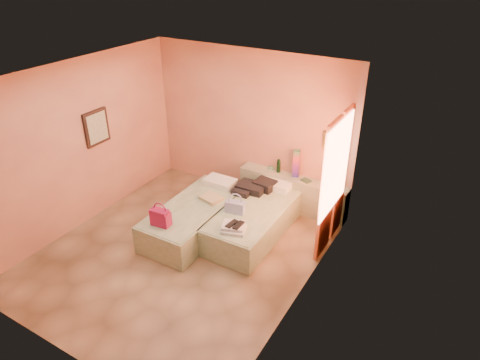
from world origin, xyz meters
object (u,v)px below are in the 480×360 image
Objects in this scene: green_book at (306,180)px; towel_stack at (234,228)px; headboard_ledge at (292,193)px; water_bottle at (279,166)px; flower_vase at (337,182)px; magenta_handbag at (161,217)px; bed_right at (254,221)px; blue_handbag at (235,207)px; bed_left at (195,218)px.

green_book is 0.48× the size of towel_stack.
towel_stack is (-0.43, -1.76, -0.11)m from green_book.
water_bottle is (-0.33, 0.05, 0.45)m from headboard_ledge.
flower_vase is (0.80, 0.02, 0.45)m from headboard_ledge.
magenta_handbag reaches higher than headboard_ledge.
headboard_ledge is 1.08m from bed_right.
flower_vase is at bearing 45.93° from bed_right.
green_book is 0.53× the size of blue_handbag.
bed_left is 7.98× the size of flower_vase.
flower_vase is 0.72× the size of towel_stack.
bed_right is at bearing -84.73° from water_bottle.
flower_vase is 3.02m from magenta_handbag.
magenta_handbag is (-0.11, -0.72, 0.39)m from bed_left.
magenta_handbag is at bearing -157.81° from towel_stack.
water_bottle reaches higher than towel_stack.
flower_vase is at bearing 24.37° from green_book.
bed_right is 6.42× the size of blue_handbag.
bed_left is at bearing -117.62° from water_bottle.
bed_right is (0.91, 0.43, 0.00)m from bed_left.
water_bottle is 0.80× the size of blue_handbag.
flower_vase reaches higher than green_book.
flower_vase reaches higher than bed_right.
magenta_handbag is at bearing -99.11° from bed_left.
headboard_ledge is 5.86× the size of towel_stack.
green_book is at bearing 46.16° from bed_left.
green_book is 1.47m from blue_handbag.
headboard_ledge is 0.91m from flower_vase.
towel_stack is (1.06, 0.43, -0.09)m from magenta_handbag.
headboard_ledge is 1.42m from blue_handbag.
headboard_ledge is 8.18× the size of flower_vase.
bed_left is 0.83m from magenta_handbag.
magenta_handbag is at bearing -119.34° from headboard_ledge.
green_book is (0.48, 1.03, 0.41)m from bed_right.
water_bottle reaches higher than green_book.
blue_handbag reaches higher than bed_right.
green_book is 0.55× the size of magenta_handbag.
blue_handbag is at bearing -94.32° from water_bottle.
headboard_ledge is at bearing 54.21° from magenta_handbag.
bed_left is at bearing -141.96° from flower_vase.
bed_left is 5.71× the size of towel_stack.
headboard_ledge is 8.25× the size of water_bottle.
headboard_ledge is at bearing 84.13° from towel_stack.
water_bottle is at bearing 94.76° from bed_right.
bed_left is 2.50m from flower_vase.
towel_stack is at bearing -71.74° from blue_handbag.
headboard_ledge is at bearing 52.18° from bed_left.
water_bottle is (0.80, 1.54, 0.52)m from bed_left.
blue_handbag is (0.81, 0.88, -0.04)m from magenta_handbag.
magenta_handbag is 1.20m from blue_handbag.
blue_handbag is at bearing -127.64° from bed_right.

